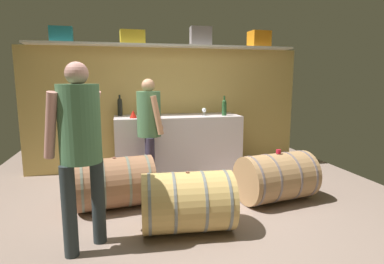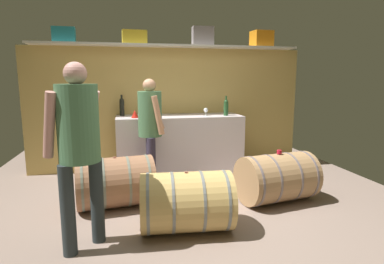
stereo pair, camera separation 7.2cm
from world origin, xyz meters
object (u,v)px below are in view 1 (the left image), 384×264
(visitor_tasting, at_px, (149,122))
(wine_barrel_near, at_px, (276,177))
(toolcase_orange, at_px, (259,39))
(work_cabinet, at_px, (178,145))
(wine_bottle_green, at_px, (224,107))
(red_funnel, at_px, (133,114))
(wine_glass, at_px, (204,110))
(toolcase_yellow, at_px, (132,37))
(wine_barrel_flank, at_px, (188,202))
(tasting_cup, at_px, (278,152))
(wine_bottle_dark, at_px, (120,106))
(wine_barrel_far, at_px, (115,183))
(winemaker_pouring, at_px, (80,138))
(toolcase_grey, at_px, (201,36))
(toolcase_teal, at_px, (61,35))

(visitor_tasting, bearing_deg, wine_barrel_near, 61.32)
(visitor_tasting, bearing_deg, toolcase_orange, 113.92)
(work_cabinet, height_order, wine_bottle_green, wine_bottle_green)
(red_funnel, height_order, wine_barrel_near, red_funnel)
(work_cabinet, height_order, wine_glass, wine_glass)
(work_cabinet, xyz_separation_m, red_funnel, (-0.71, -0.15, 0.54))
(work_cabinet, bearing_deg, wine_bottle_green, -10.91)
(toolcase_yellow, relative_size, wine_barrel_flank, 0.39)
(wine_barrel_flank, xyz_separation_m, tasting_cup, (1.29, 0.55, 0.33))
(toolcase_orange, relative_size, tasting_cup, 5.47)
(wine_bottle_dark, bearing_deg, wine_barrel_far, -93.73)
(wine_bottle_green, bearing_deg, wine_barrel_near, -78.72)
(red_funnel, relative_size, winemaker_pouring, 0.07)
(wine_barrel_far, bearing_deg, wine_glass, 32.09)
(toolcase_grey, relative_size, wine_glass, 2.75)
(wine_glass, xyz_separation_m, tasting_cup, (0.60, -1.38, -0.40))
(toolcase_grey, xyz_separation_m, wine_bottle_green, (0.30, -0.39, -1.14))
(wine_barrel_near, relative_size, visitor_tasting, 0.66)
(toolcase_teal, distance_m, toolcase_orange, 3.20)
(red_funnel, xyz_separation_m, visitor_tasting, (0.20, -0.47, -0.07))
(tasting_cup, bearing_deg, toolcase_grey, 108.63)
(toolcase_teal, distance_m, work_cabinet, 2.45)
(visitor_tasting, bearing_deg, wine_barrel_flank, 10.27)
(toolcase_teal, height_order, wine_bottle_green, toolcase_teal)
(toolcase_yellow, distance_m, toolcase_grey, 1.11)
(wine_barrel_far, bearing_deg, red_funnel, 68.40)
(wine_barrel_far, bearing_deg, toolcase_orange, 23.87)
(visitor_tasting, bearing_deg, winemaker_pouring, -25.62)
(work_cabinet, relative_size, winemaker_pouring, 1.19)
(winemaker_pouring, height_order, visitor_tasting, winemaker_pouring)
(toolcase_teal, height_order, wine_glass, toolcase_teal)
(wine_glass, xyz_separation_m, wine_barrel_flank, (-0.69, -1.93, -0.73))
(toolcase_orange, distance_m, wine_bottle_green, 1.40)
(toolcase_yellow, distance_m, toolcase_orange, 2.15)
(toolcase_grey, bearing_deg, tasting_cup, -69.63)
(toolcase_grey, distance_m, wine_barrel_far, 2.81)
(winemaker_pouring, bearing_deg, toolcase_grey, 13.52)
(wine_barrel_near, bearing_deg, work_cabinet, 114.52)
(winemaker_pouring, bearing_deg, visitor_tasting, 22.85)
(wine_bottle_green, relative_size, wine_glass, 2.53)
(wine_bottle_green, height_order, wine_glass, wine_bottle_green)
(wine_barrel_far, distance_m, wine_barrel_flank, 1.07)
(work_cabinet, bearing_deg, wine_barrel_flank, -97.63)
(work_cabinet, bearing_deg, toolcase_teal, 171.93)
(toolcase_grey, height_order, visitor_tasting, toolcase_grey)
(wine_glass, relative_size, wine_barrel_far, 0.13)
(wine_bottle_dark, relative_size, wine_glass, 2.67)
(red_funnel, bearing_deg, work_cabinet, 11.84)
(work_cabinet, relative_size, wine_bottle_dark, 5.97)
(tasting_cup, bearing_deg, winemaker_pouring, -163.28)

